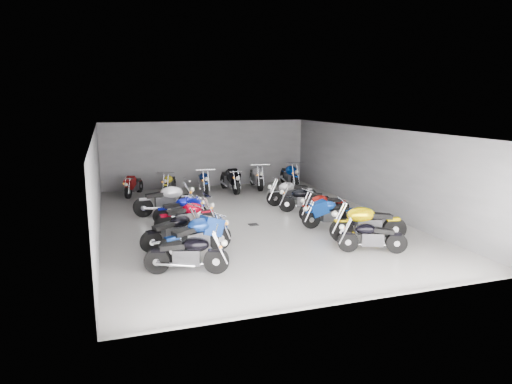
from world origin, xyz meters
TOP-DOWN VIEW (x-y plane):
  - ground at (0.00, 0.00)m, footprint 14.00×14.00m
  - wall_back at (0.00, 7.00)m, footprint 10.00×0.10m
  - wall_left at (-5.00, 0.00)m, footprint 0.10×14.00m
  - wall_right at (5.00, 0.00)m, footprint 0.10×14.00m
  - ceiling at (0.00, 0.00)m, footprint 10.00×14.00m
  - drain_grate at (0.00, -0.50)m, footprint 0.32×0.32m
  - motorcycle_left_a at (-2.90, -4.26)m, footprint 2.04×0.77m
  - motorcycle_left_b at (-2.44, -3.04)m, footprint 2.19×0.99m
  - motorcycle_left_c at (-2.92, -2.09)m, footprint 1.98×0.91m
  - motorcycle_left_d at (-2.29, -0.54)m, footprint 2.08×0.49m
  - motorcycle_left_e at (-2.31, 0.58)m, footprint 1.92×0.42m
  - motorcycle_left_f at (-2.66, 1.82)m, footprint 2.36×0.51m
  - motorcycle_right_a at (2.26, -4.29)m, footprint 1.82×0.87m
  - motorcycle_right_b at (2.70, -3.34)m, footprint 2.34×0.70m
  - motorcycle_right_c at (2.36, -1.60)m, footprint 2.01×0.45m
  - motorcycle_right_d at (2.62, -0.62)m, footprint 2.05×0.46m
  - motorcycle_right_e at (2.41, 0.57)m, footprint 1.96×0.91m
  - motorcycle_right_f at (2.39, 1.88)m, footprint 2.15×0.42m
  - motorcycle_back_a at (-3.60, 5.77)m, footprint 0.93×1.85m
  - motorcycle_back_b at (-2.03, 5.64)m, footprint 0.82×1.94m
  - motorcycle_back_c at (-0.52, 5.31)m, footprint 0.47×2.21m
  - motorcycle_back_d at (0.74, 5.30)m, footprint 0.51×2.36m
  - motorcycle_back_e at (2.16, 5.71)m, footprint 0.51×2.32m
  - motorcycle_back_f at (3.81, 5.55)m, footprint 0.50×2.39m

SIDE VIEW (x-z plane):
  - ground at x=0.00m, z-range 0.00..0.00m
  - drain_grate at x=0.00m, z-range 0.00..0.01m
  - motorcycle_left_e at x=-2.31m, z-range 0.04..0.88m
  - motorcycle_right_a at x=2.26m, z-range 0.04..0.89m
  - motorcycle_back_a at x=-3.60m, z-range 0.04..0.91m
  - motorcycle_right_c at x=2.36m, z-range 0.04..0.92m
  - motorcycle_back_b at x=-2.03m, z-range 0.04..0.93m
  - motorcycle_right_d at x=2.62m, z-range 0.04..0.94m
  - motorcycle_right_e at x=2.41m, z-range 0.04..0.95m
  - motorcycle_left_c at x=-2.92m, z-range 0.04..0.96m
  - motorcycle_left_d at x=-2.29m, z-range 0.04..0.96m
  - motorcycle_left_a at x=-2.90m, z-range 0.04..0.97m
  - motorcycle_right_f at x=2.39m, z-range 0.04..0.99m
  - motorcycle_back_c at x=-0.52m, z-range 0.04..1.02m
  - motorcycle_left_b at x=-2.44m, z-range 0.05..1.06m
  - motorcycle_back_e at x=2.16m, z-range 0.05..1.07m
  - motorcycle_left_f at x=-2.66m, z-range 0.05..1.08m
  - motorcycle_back_d at x=0.74m, z-range 0.05..1.08m
  - motorcycle_right_b at x=2.70m, z-range 0.05..1.09m
  - motorcycle_back_f at x=3.81m, z-range 0.05..1.10m
  - wall_back at x=0.00m, z-range 0.00..3.20m
  - wall_left at x=-5.00m, z-range 0.00..3.20m
  - wall_right at x=5.00m, z-range 0.00..3.20m
  - ceiling at x=0.00m, z-range 3.20..3.24m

